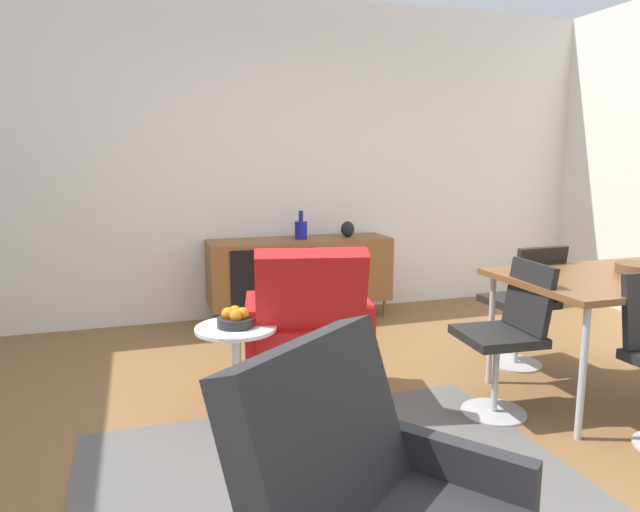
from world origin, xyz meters
The scene contains 13 objects.
ground_plane centered at (0.00, 0.00, 0.00)m, with size 8.32×8.32×0.00m, color brown.
wall_back centered at (0.00, 2.60, 1.40)m, with size 6.80×0.12×2.80m, color white.
sideboard centered at (0.19, 2.30, 0.44)m, with size 1.60×0.45×0.72m.
vase_cobalt centered at (0.63, 2.30, 0.79)m, with size 0.12×0.12×0.14m.
vase_sculptural_dark centered at (0.20, 2.30, 0.80)m, with size 0.11×0.11×0.25m.
dining_table centered at (1.65, 0.12, 0.70)m, with size 1.60×0.90×0.74m.
wooden_bowl_on_table centered at (1.66, 0.12, 0.77)m, with size 0.26×0.26×0.06m, color brown.
dining_chair_back_left centered at (1.30, 0.68, 0.47)m, with size 0.42×0.44×0.86m.
dining_chair_near_window centered at (0.76, 0.12, 0.47)m, with size 0.45×0.43×0.86m.
lounge_chair_red centered at (-0.24, 0.60, 0.47)m, with size 0.81×0.77×0.95m.
side_table_round centered at (-0.68, 0.51, 0.32)m, with size 0.44×0.44×0.52m.
fruit_bowl centered at (-0.68, 0.51, 0.56)m, with size 0.20×0.20×0.11m.
area_rug centered at (-0.40, -0.31, 0.00)m, with size 2.20×1.70×0.01m, color #595654.
Camera 1 is at (-1.16, -2.45, 1.41)m, focal length 32.05 mm.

